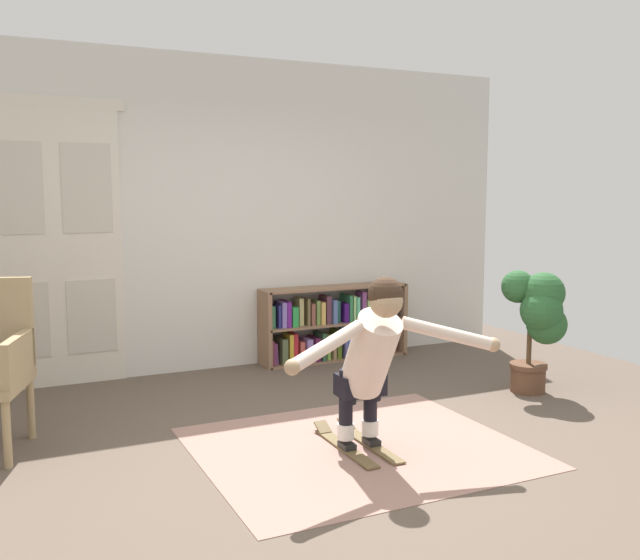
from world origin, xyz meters
TOP-DOWN VIEW (x-y plane):
  - ground_plane at (0.00, 0.00)m, footprint 7.20×7.20m
  - back_wall at (0.00, 2.60)m, footprint 6.00×0.10m
  - double_door at (-1.53, 2.54)m, footprint 1.22×0.05m
  - rug at (0.07, 0.12)m, footprint 2.04×1.77m
  - bookshelf at (1.02, 2.39)m, footprint 1.52×0.30m
  - potted_plant at (2.02, 0.60)m, footprint 0.49×0.50m
  - skis_pair at (0.07, 0.15)m, footprint 0.28×0.78m
  - person_skier at (0.07, -0.07)m, footprint 1.43×0.65m

SIDE VIEW (x-z plane):
  - ground_plane at x=0.00m, z-range 0.00..0.00m
  - rug at x=0.07m, z-range 0.00..0.01m
  - skis_pair at x=0.07m, z-range -0.01..0.06m
  - bookshelf at x=1.02m, z-range -0.03..0.70m
  - potted_plant at x=2.02m, z-range 0.14..1.16m
  - person_skier at x=0.07m, z-range 0.14..1.22m
  - double_door at x=-1.53m, z-range 0.01..2.46m
  - back_wall at x=0.00m, z-range 0.00..2.90m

